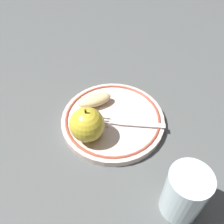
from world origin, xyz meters
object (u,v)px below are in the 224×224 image
object	(u,v)px
plate	(112,121)
fork	(124,123)
apple_red_whole	(87,125)
drinking_glass	(185,193)
apple_slice_front	(95,100)

from	to	relation	value
plate	fork	distance (m)	0.03
apple_red_whole	drinking_glass	world-z (taller)	drinking_glass
apple_slice_front	fork	xyz separation A→B (m)	(-0.02, -0.09, -0.01)
plate	drinking_glass	distance (m)	0.22
apple_red_whole	fork	size ratio (longest dim) A/B	0.45
fork	drinking_glass	xyz separation A→B (m)	(-0.10, -0.16, 0.03)
plate	apple_red_whole	bearing A→B (deg)	164.55
drinking_glass	apple_slice_front	bearing A→B (deg)	64.92
fork	drinking_glass	world-z (taller)	drinking_glass
apple_slice_front	fork	size ratio (longest dim) A/B	0.44
plate	drinking_glass	xyz separation A→B (m)	(-0.10, -0.20, 0.04)
plate	apple_slice_front	bearing A→B (deg)	73.26
apple_slice_front	drinking_glass	distance (m)	0.28
plate	apple_slice_front	xyz separation A→B (m)	(0.02, 0.06, 0.02)
plate	fork	bearing A→B (deg)	-89.56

